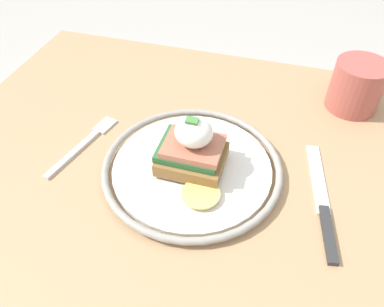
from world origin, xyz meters
TOP-DOWN VIEW (x-y plane):
  - dining_table at (0.00, 0.00)m, footprint 0.81×0.75m
  - plate at (-0.01, 0.05)m, footprint 0.25×0.25m
  - sandwich at (-0.01, 0.05)m, footprint 0.10×0.11m
  - fork at (-0.18, 0.06)m, footprint 0.05×0.15m
  - knife at (0.17, 0.03)m, footprint 0.05×0.20m
  - cup at (0.21, 0.27)m, footprint 0.08×0.08m

SIDE VIEW (x-z plane):
  - dining_table at x=0.00m, z-range 0.23..0.95m
  - fork at x=-0.18m, z-range 0.72..0.73m
  - knife at x=0.17m, z-range 0.72..0.73m
  - plate at x=-0.01m, z-range 0.72..0.74m
  - cup at x=0.21m, z-range 0.72..0.81m
  - sandwich at x=-0.01m, z-range 0.73..0.81m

